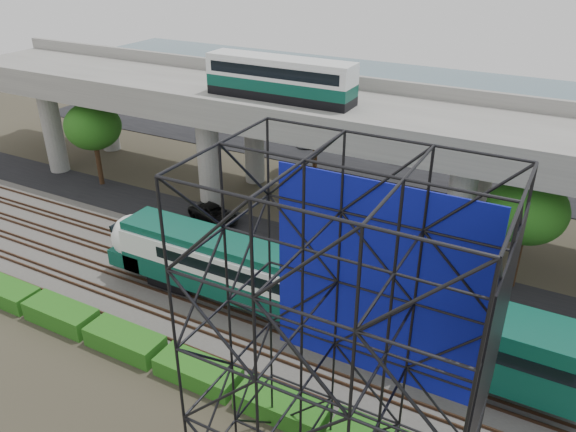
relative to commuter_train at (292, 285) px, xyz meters
The scene contains 13 objects.
ground 4.76m from the commuter_train, 148.15° to the right, with size 140.00×140.00×0.00m, color #474233.
ballast_bed 4.25m from the commuter_train, behind, with size 90.00×12.00×0.20m, color slate.
service_road 9.52m from the commuter_train, 110.75° to the left, with size 90.00×5.00×0.08m, color black.
parking_lot 32.29m from the commuter_train, 95.75° to the left, with size 90.00×18.00×0.08m, color black.
harbor_water 54.17m from the commuter_train, 93.41° to the left, with size 140.00×40.00×0.03m, color #42616D.
rail_tracks 4.14m from the commuter_train, behind, with size 90.00×9.52×0.16m.
commuter_train is the anchor object (origin of this frame).
overpass 15.41m from the commuter_train, 104.46° to the left, with size 80.00×12.00×12.40m.
scaffold_tower 13.11m from the commuter_train, 54.38° to the right, with size 9.36×6.36×15.00m.
hedge_strip 7.07m from the commuter_train, 109.36° to the right, with size 34.60×1.80×1.20m.
trees 16.44m from the commuter_train, 119.10° to the left, with size 40.94×16.94×7.69m.
suv 14.93m from the commuter_train, 143.20° to the left, with size 2.09×4.53×1.26m, color black.
parked_cars 31.84m from the commuter_train, 94.42° to the left, with size 38.28×9.66×1.29m.
Camera 1 is at (15.70, -21.68, 20.96)m, focal length 35.00 mm.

